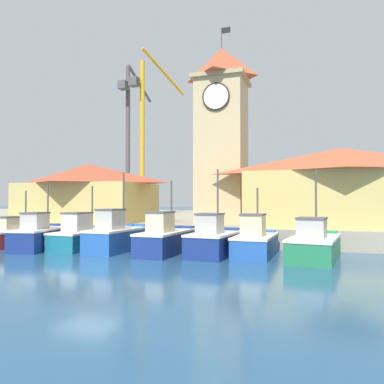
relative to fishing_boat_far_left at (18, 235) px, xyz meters
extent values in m
plane|color=navy|center=(8.93, -5.59, -0.66)|extent=(300.00, 300.00, 0.00)
cube|color=#9E937F|center=(8.93, 23.02, -0.07)|extent=(120.00, 40.00, 1.18)
cube|color=#AD2823|center=(0.01, 0.05, -0.20)|extent=(2.54, 4.44, 0.92)
cube|color=#AD2823|center=(0.27, 1.89, 0.38)|extent=(1.74, 0.83, 0.24)
cube|color=silver|center=(0.01, 0.05, 0.31)|extent=(2.60, 4.51, 0.12)
cube|color=beige|center=(-0.09, -0.68, 0.77)|extent=(1.35, 1.41, 0.81)
cube|color=#4C4C51|center=(-0.09, -0.68, 1.21)|extent=(1.44, 1.50, 0.08)
cylinder|color=#4C4742|center=(0.08, 0.57, 1.63)|extent=(0.10, 0.10, 2.53)
torus|color=black|center=(-1.01, 0.41, -0.20)|extent=(0.19, 0.53, 0.52)
cube|color=navy|center=(2.66, -0.91, -0.09)|extent=(2.45, 4.85, 1.15)
cube|color=navy|center=(2.33, 1.13, 0.61)|extent=(1.54, 0.83, 0.24)
cube|color=silver|center=(2.66, -0.91, 0.54)|extent=(2.52, 4.92, 0.12)
cube|color=#B2ADA3|center=(2.79, -1.72, 1.05)|extent=(1.24, 1.54, 0.89)
cube|color=#4C4C51|center=(2.79, -1.72, 1.53)|extent=(1.34, 1.63, 0.08)
cylinder|color=#4C4742|center=(2.57, -0.34, 1.99)|extent=(0.10, 0.10, 2.77)
torus|color=black|center=(1.70, -0.84, -0.09)|extent=(0.20, 0.53, 0.52)
cube|color=#196B7F|center=(4.96, 0.18, -0.17)|extent=(2.12, 5.03, 0.97)
cube|color=#196B7F|center=(5.06, 2.40, 0.43)|extent=(1.64, 0.67, 0.24)
cube|color=silver|center=(4.96, 0.18, 0.36)|extent=(2.18, 5.09, 0.12)
cube|color=beige|center=(4.92, -0.69, 0.95)|extent=(1.20, 1.54, 1.05)
cube|color=#4C4C51|center=(4.92, -0.69, 1.52)|extent=(1.29, 1.62, 0.08)
cylinder|color=#4C4742|center=(4.98, 0.79, 1.79)|extent=(0.10, 0.10, 2.74)
torus|color=black|center=(3.94, 0.47, -0.17)|extent=(0.14, 0.52, 0.52)
cube|color=#2356A8|center=(7.40, -0.26, -0.07)|extent=(2.04, 4.74, 1.18)
cube|color=#2356A8|center=(7.51, 1.82, 0.64)|extent=(1.55, 0.68, 0.24)
cube|color=silver|center=(7.40, -0.26, 0.57)|extent=(2.10, 4.80, 0.12)
cube|color=#B2ADA3|center=(7.36, -1.07, 1.17)|extent=(1.15, 1.45, 1.07)
cube|color=#4C4C51|center=(7.36, -1.07, 1.75)|extent=(1.23, 1.53, 0.08)
cylinder|color=#4C4742|center=(7.43, 0.32, 2.28)|extent=(0.10, 0.10, 3.30)
torus|color=black|center=(6.44, 0.03, -0.07)|extent=(0.15, 0.53, 0.52)
cube|color=navy|center=(10.44, -0.27, -0.10)|extent=(1.85, 5.16, 1.12)
cube|color=navy|center=(10.50, 2.03, 0.58)|extent=(1.47, 0.64, 0.24)
cube|color=silver|center=(10.44, -0.27, 0.51)|extent=(1.91, 5.22, 0.12)
cube|color=beige|center=(10.41, -1.17, 1.08)|extent=(1.07, 1.56, 1.02)
cube|color=#4C4C51|center=(10.41, -1.17, 1.63)|extent=(1.15, 1.64, 0.08)
cylinder|color=#4C4742|center=(10.46, 0.37, 1.98)|extent=(0.10, 0.10, 2.83)
torus|color=black|center=(9.51, 0.01, -0.10)|extent=(0.13, 0.52, 0.52)
cube|color=navy|center=(13.19, -0.39, -0.10)|extent=(2.26, 4.33, 1.11)
cube|color=navy|center=(13.35, 1.44, 0.57)|extent=(1.66, 0.74, 0.24)
cube|color=silver|center=(13.19, -0.39, 0.50)|extent=(2.32, 4.39, 0.12)
cube|color=#B2ADA3|center=(13.12, -1.12, 1.04)|extent=(1.24, 1.35, 0.96)
cube|color=#4C4C51|center=(13.12, -1.12, 1.57)|extent=(1.33, 1.44, 0.08)
cylinder|color=#4C4742|center=(13.23, 0.13, 2.25)|extent=(0.10, 0.10, 3.39)
torus|color=black|center=(12.18, -0.09, -0.10)|extent=(0.17, 0.53, 0.52)
cube|color=#2356A8|center=(15.27, 0.27, -0.17)|extent=(1.96, 4.52, 0.98)
cube|color=#2356A8|center=(15.33, 2.25, 0.44)|extent=(1.56, 0.65, 0.24)
cube|color=silver|center=(15.27, 0.27, 0.37)|extent=(2.02, 4.58, 0.12)
cube|color=beige|center=(15.24, -0.51, 0.96)|extent=(1.13, 1.37, 1.06)
cube|color=#4C4C51|center=(15.24, -0.51, 1.54)|extent=(1.21, 1.46, 0.08)
cylinder|color=#4C4742|center=(15.29, 0.82, 1.69)|extent=(0.10, 0.10, 2.51)
torus|color=black|center=(14.29, 0.52, -0.17)|extent=(0.14, 0.52, 0.52)
cube|color=#237A4C|center=(18.22, -0.14, -0.15)|extent=(2.71, 5.26, 1.02)
cube|color=#237A4C|center=(18.53, 2.11, 0.48)|extent=(1.79, 0.83, 0.24)
cube|color=silver|center=(18.22, -0.14, 0.41)|extent=(2.78, 5.33, 0.12)
cube|color=#B2ADA3|center=(18.10, -1.01, 0.92)|extent=(1.42, 1.66, 0.90)
cube|color=#4C4C51|center=(18.10, -1.01, 1.41)|extent=(1.51, 1.75, 0.08)
cylinder|color=#4C4742|center=(18.31, 0.49, 2.14)|extent=(0.10, 0.10, 3.33)
torus|color=black|center=(17.17, 0.26, -0.15)|extent=(0.19, 0.53, 0.52)
cube|color=tan|center=(11.48, 8.64, 5.99)|extent=(3.56, 3.56, 10.93)
cube|color=tan|center=(11.48, 8.64, 11.61)|extent=(4.06, 4.06, 0.30)
pyramid|color=#B25133|center=(11.48, 8.64, 12.97)|extent=(4.06, 4.06, 2.43)
cylinder|color=white|center=(11.48, 6.81, 9.88)|extent=(1.96, 0.12, 1.96)
torus|color=#332D23|center=(11.48, 6.77, 9.88)|extent=(2.08, 0.12, 2.08)
cylinder|color=#3F3F3F|center=(11.48, 8.64, 14.99)|extent=(0.08, 0.08, 1.60)
cube|color=black|center=(11.83, 8.64, 15.54)|extent=(0.70, 0.04, 0.44)
cube|color=tan|center=(0.23, 7.53, 2.08)|extent=(10.12, 6.71, 3.12)
pyramid|color=#A3472D|center=(0.23, 7.53, 4.48)|extent=(10.52, 7.11, 1.67)
cube|color=tan|center=(19.93, 6.27, 2.32)|extent=(12.04, 5.11, 3.59)
pyramid|color=#B25133|center=(19.93, 6.27, 4.88)|extent=(12.44, 5.51, 1.54)
cube|color=#976E11|center=(-0.84, 20.31, 1.12)|extent=(2.00, 2.00, 1.20)
cylinder|color=gold|center=(-0.84, 20.31, 10.24)|extent=(0.56, 0.56, 17.03)
cylinder|color=gold|center=(0.66, 23.41, 18.24)|extent=(3.39, 6.52, 4.39)
cube|color=#4C4C4C|center=(-1.36, 19.23, 15.99)|extent=(1.00, 1.00, 1.00)
cube|color=#353539|center=(-3.44, 21.70, 1.12)|extent=(2.00, 2.00, 1.20)
cylinder|color=#4C4C51|center=(-3.44, 21.70, 10.29)|extent=(0.56, 0.56, 17.13)
cylinder|color=#4C4C51|center=(-3.50, 25.17, 17.69)|extent=(0.49, 7.09, 3.14)
cube|color=#4C4C4C|center=(-3.41, 20.40, 16.13)|extent=(1.00, 1.00, 1.00)
camera|label=1|loc=(18.08, -19.62, 2.24)|focal=35.00mm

